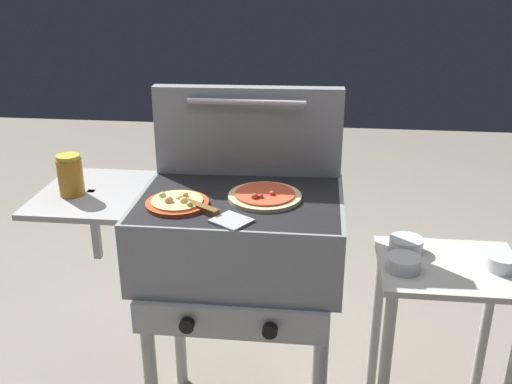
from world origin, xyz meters
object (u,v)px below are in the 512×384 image
object	(u,v)px
pizza_pepperoni	(265,196)
spatula	(210,212)
topping_bowl_middle	(404,264)
grill	(236,239)
topping_bowl_far	(502,263)
topping_bowl_near	(406,245)
prep_table	(442,317)
pizza_cheese	(177,202)
sauce_jar	(70,175)

from	to	relation	value
pizza_pepperoni	spatula	size ratio (longest dim) A/B	0.92
pizza_pepperoni	topping_bowl_middle	world-z (taller)	pizza_pepperoni
grill	topping_bowl_far	world-z (taller)	grill
spatula	pizza_pepperoni	bearing A→B (deg)	42.89
pizza_pepperoni	topping_bowl_near	distance (m)	0.50
pizza_pepperoni	topping_bowl_middle	distance (m)	0.47
spatula	grill	bearing A→B (deg)	68.07
grill	topping_bowl_far	distance (m)	0.83
pizza_pepperoni	topping_bowl_far	xyz separation A→B (m)	(0.73, -0.00, -0.19)
spatula	prep_table	size ratio (longest dim) A/B	0.35
pizza_cheese	prep_table	distance (m)	0.94
prep_table	topping_bowl_middle	size ratio (longest dim) A/B	6.73
spatula	topping_bowl_far	distance (m)	0.91
pizza_pepperoni	spatula	distance (m)	0.20
sauce_jar	prep_table	bearing A→B (deg)	1.68
sauce_jar	topping_bowl_middle	bearing A→B (deg)	-0.71
grill	topping_bowl_middle	size ratio (longest dim) A/B	9.21
pizza_pepperoni	pizza_cheese	distance (m)	0.27
pizza_cheese	topping_bowl_near	size ratio (longest dim) A/B	1.74
grill	topping_bowl_near	bearing A→B (deg)	8.71
prep_table	topping_bowl_far	distance (m)	0.26
pizza_cheese	grill	bearing A→B (deg)	25.29
spatula	sauce_jar	bearing A→B (deg)	167.36
pizza_cheese	prep_table	bearing A→B (deg)	5.63
prep_table	topping_bowl_middle	xyz separation A→B (m)	(-0.15, -0.05, 0.22)
grill	sauce_jar	xyz separation A→B (m)	(-0.51, -0.03, 0.21)
pizza_pepperoni	topping_bowl_near	size ratio (longest dim) A/B	2.08
sauce_jar	prep_table	xyz separation A→B (m)	(1.19, 0.03, -0.46)
prep_table	topping_bowl_near	distance (m)	0.26
prep_table	topping_bowl_near	bearing A→B (deg)	148.00
grill	topping_bowl_middle	bearing A→B (deg)	-4.72
grill	pizza_cheese	distance (m)	0.24
sauce_jar	spatula	distance (m)	0.47
sauce_jar	topping_bowl_middle	distance (m)	1.06
spatula	topping_bowl_near	bearing A→B (deg)	19.85
pizza_cheese	topping_bowl_far	world-z (taller)	pizza_cheese
grill	sauce_jar	distance (m)	0.55
grill	topping_bowl_near	xyz separation A→B (m)	(0.55, 0.08, -0.03)
spatula	topping_bowl_far	size ratio (longest dim) A/B	2.40
grill	spatula	xyz separation A→B (m)	(-0.05, -0.13, 0.15)
topping_bowl_near	spatula	bearing A→B (deg)	-160.15
pizza_cheese	pizza_pepperoni	bearing A→B (deg)	17.25
pizza_pepperoni	topping_bowl_far	size ratio (longest dim) A/B	2.21
topping_bowl_near	pizza_pepperoni	bearing A→B (deg)	-169.76
topping_bowl_far	topping_bowl_middle	xyz separation A→B (m)	(-0.30, -0.04, 0.00)
pizza_pepperoni	spatula	xyz separation A→B (m)	(-0.14, -0.13, -0.00)
pizza_pepperoni	topping_bowl_near	world-z (taller)	pizza_pepperoni
sauce_jar	spatula	bearing A→B (deg)	-12.64
spatula	topping_bowl_near	size ratio (longest dim) A/B	2.27
pizza_pepperoni	pizza_cheese	world-z (taller)	pizza_cheese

